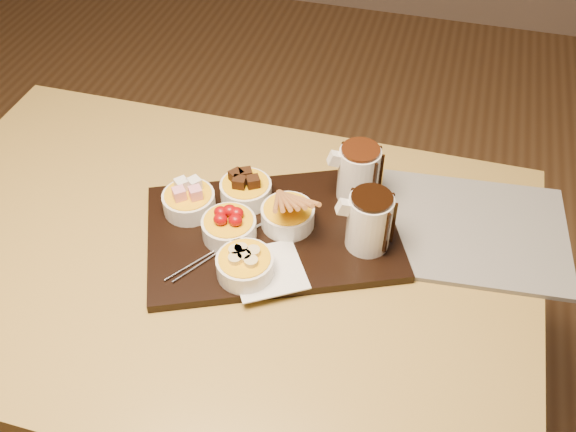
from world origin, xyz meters
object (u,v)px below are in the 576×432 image
(pitcher_dark_chocolate, at_px, (369,222))
(newspaper, at_px, (472,230))
(serving_board, at_px, (273,232))
(bowl_strawberries, at_px, (229,228))
(pitcher_milk_chocolate, at_px, (358,174))
(dining_table, at_px, (211,284))

(pitcher_dark_chocolate, xyz_separation_m, newspaper, (0.18, 0.10, -0.07))
(serving_board, xyz_separation_m, bowl_strawberries, (-0.07, -0.04, 0.03))
(bowl_strawberries, height_order, pitcher_milk_chocolate, pitcher_milk_chocolate)
(pitcher_dark_chocolate, distance_m, newspaper, 0.22)
(dining_table, relative_size, newspaper, 3.40)
(dining_table, height_order, pitcher_dark_chocolate, pitcher_dark_chocolate)
(pitcher_dark_chocolate, bearing_deg, newspaper, 4.54)
(dining_table, bearing_deg, bowl_strawberries, 40.61)
(serving_board, relative_size, newspaper, 1.30)
(pitcher_dark_chocolate, relative_size, newspaper, 0.31)
(bowl_strawberries, relative_size, pitcher_dark_chocolate, 0.92)
(serving_board, height_order, pitcher_milk_chocolate, pitcher_milk_chocolate)
(serving_board, bearing_deg, bowl_strawberries, -176.42)
(pitcher_dark_chocolate, relative_size, pitcher_milk_chocolate, 1.00)
(newspaper, bearing_deg, bowl_strawberries, -166.16)
(dining_table, distance_m, newspaper, 0.51)
(newspaper, bearing_deg, serving_board, -167.95)
(bowl_strawberries, distance_m, pitcher_dark_chocolate, 0.25)
(bowl_strawberries, height_order, pitcher_dark_chocolate, pitcher_dark_chocolate)
(dining_table, distance_m, serving_board, 0.17)
(bowl_strawberries, relative_size, newspaper, 0.28)
(bowl_strawberries, bearing_deg, newspaper, 19.05)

